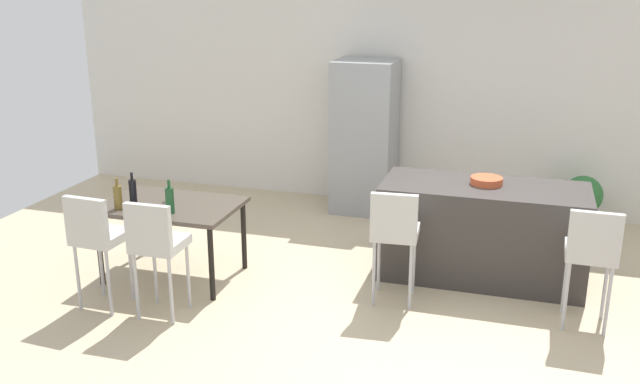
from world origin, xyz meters
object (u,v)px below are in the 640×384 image
at_px(kitchen_island, 482,232).
at_px(bar_chair_left, 395,229).
at_px(potted_plant, 582,198).
at_px(wine_bottle_right, 170,200).
at_px(refrigerator, 365,137).
at_px(dining_chair_near, 96,234).
at_px(dining_chair_far, 156,241).
at_px(wine_bottle_end, 118,197).
at_px(dining_table, 172,211).
at_px(bar_chair_middle, 592,249).
at_px(wine_glass_left, 168,189).
at_px(wine_bottle_inner, 133,192).
at_px(fruit_bowl, 486,181).

relative_size(kitchen_island, bar_chair_left, 1.82).
height_order(kitchen_island, potted_plant, kitchen_island).
height_order(kitchen_island, bar_chair_left, bar_chair_left).
xyz_separation_m(wine_bottle_right, refrigerator, (1.15, 2.73, 0.06)).
xyz_separation_m(dining_chair_near, dining_chair_far, (0.57, -0.00, 0.00)).
height_order(bar_chair_left, wine_bottle_end, bar_chair_left).
bearing_deg(bar_chair_left, dining_table, -178.45).
bearing_deg(bar_chair_left, refrigerator, 109.24).
relative_size(kitchen_island, dining_chair_near, 1.82).
height_order(bar_chair_middle, wine_bottle_end, bar_chair_middle).
bearing_deg(wine_bottle_end, wine_glass_left, 45.03).
height_order(wine_bottle_inner, potted_plant, wine_bottle_inner).
height_order(kitchen_island, wine_bottle_end, wine_bottle_end).
xyz_separation_m(kitchen_island, bar_chair_left, (-0.70, -0.80, 0.24)).
relative_size(kitchen_island, bar_chair_middle, 1.82).
relative_size(kitchen_island, wine_bottle_end, 6.51).
bearing_deg(wine_bottle_inner, kitchen_island, 17.66).
bearing_deg(bar_chair_left, fruit_bowl, 50.19).
bearing_deg(fruit_bowl, dining_table, -162.39).
xyz_separation_m(wine_bottle_inner, wine_glass_left, (0.25, 0.21, -0.01)).
relative_size(dining_table, wine_bottle_end, 4.31).
bearing_deg(wine_bottle_end, bar_chair_middle, 4.50).
height_order(dining_chair_near, dining_chair_far, same).
bearing_deg(kitchen_island, bar_chair_middle, -41.22).
xyz_separation_m(dining_chair_near, wine_bottle_end, (-0.10, 0.52, 0.16)).
xyz_separation_m(dining_chair_near, wine_glass_left, (0.23, 0.86, 0.17)).
height_order(dining_chair_far, wine_bottle_inner, wine_bottle_inner).
xyz_separation_m(dining_table, wine_bottle_inner, (-0.31, -0.14, 0.20)).
distance_m(wine_glass_left, potted_plant, 4.60).
bearing_deg(bar_chair_middle, wine_bottle_end, -175.50).
bearing_deg(refrigerator, bar_chair_left, -70.76).
xyz_separation_m(kitchen_island, fruit_bowl, (0.00, 0.04, 0.50)).
xyz_separation_m(dining_chair_near, potted_plant, (4.11, 3.28, -0.32)).
height_order(wine_bottle_end, wine_glass_left, wine_bottle_end).
height_order(wine_glass_left, fruit_bowl, fruit_bowl).
relative_size(kitchen_island, fruit_bowl, 6.37).
relative_size(wine_bottle_right, wine_glass_left, 1.80).
relative_size(bar_chair_left, wine_bottle_end, 3.58).
bearing_deg(wine_bottle_end, dining_chair_near, -78.74).
relative_size(dining_table, fruit_bowl, 4.22).
xyz_separation_m(kitchen_island, wine_bottle_right, (-2.70, -1.09, 0.40)).
relative_size(wine_bottle_end, wine_glass_left, 1.68).
xyz_separation_m(wine_bottle_inner, refrigerator, (1.59, 2.64, 0.05)).
relative_size(wine_glass_left, refrigerator, 0.09).
height_order(wine_bottle_right, potted_plant, wine_bottle_right).
distance_m(wine_bottle_inner, fruit_bowl, 3.31).
height_order(dining_chair_near, wine_glass_left, dining_chair_near).
distance_m(bar_chair_left, wine_glass_left, 2.19).
bearing_deg(kitchen_island, wine_bottle_right, -157.99).
xyz_separation_m(dining_chair_near, wine_bottle_inner, (-0.02, 0.65, 0.17)).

